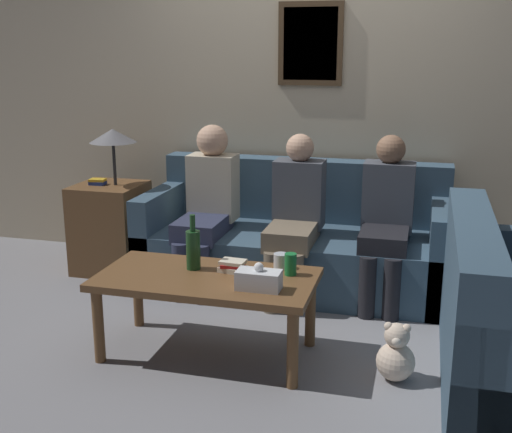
{
  "coord_description": "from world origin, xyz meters",
  "views": [
    {
      "loc": [
        0.87,
        -3.83,
        1.67
      ],
      "look_at": [
        -0.12,
        -0.11,
        0.66
      ],
      "focal_mm": 45.0,
      "sensor_mm": 36.0,
      "label": 1
    }
  ],
  "objects_px": {
    "wine_bottle": "(193,249)",
    "teddy_bear": "(396,355)",
    "drinking_glass": "(281,261)",
    "person_middle": "(295,212)",
    "person_right": "(386,215)",
    "coffee_table": "(207,286)",
    "person_left": "(208,201)",
    "couch_main": "(296,243)"
  },
  "relations": [
    {
      "from": "couch_main",
      "to": "drinking_glass",
      "type": "distance_m",
      "value": 1.05
    },
    {
      "from": "couch_main",
      "to": "person_middle",
      "type": "xyz_separation_m",
      "value": [
        0.04,
        -0.23,
        0.29
      ]
    },
    {
      "from": "person_left",
      "to": "person_middle",
      "type": "height_order",
      "value": "person_left"
    },
    {
      "from": "drinking_glass",
      "to": "person_middle",
      "type": "height_order",
      "value": "person_middle"
    },
    {
      "from": "wine_bottle",
      "to": "teddy_bear",
      "type": "relative_size",
      "value": 1.0
    },
    {
      "from": "person_middle",
      "to": "teddy_bear",
      "type": "bearing_deg",
      "value": -54.33
    },
    {
      "from": "coffee_table",
      "to": "wine_bottle",
      "type": "distance_m",
      "value": 0.23
    },
    {
      "from": "drinking_glass",
      "to": "person_middle",
      "type": "relative_size",
      "value": 0.08
    },
    {
      "from": "wine_bottle",
      "to": "person_middle",
      "type": "xyz_separation_m",
      "value": [
        0.39,
        0.92,
        0.01
      ]
    },
    {
      "from": "person_left",
      "to": "person_right",
      "type": "height_order",
      "value": "person_left"
    },
    {
      "from": "wine_bottle",
      "to": "drinking_glass",
      "type": "distance_m",
      "value": 0.5
    },
    {
      "from": "drinking_glass",
      "to": "person_middle",
      "type": "xyz_separation_m",
      "value": [
        -0.08,
        0.79,
        0.08
      ]
    },
    {
      "from": "person_right",
      "to": "teddy_bear",
      "type": "xyz_separation_m",
      "value": [
        0.15,
        -1.11,
        -0.46
      ]
    },
    {
      "from": "coffee_table",
      "to": "person_middle",
      "type": "xyz_separation_m",
      "value": [
        0.29,
        1.02,
        0.19
      ]
    },
    {
      "from": "couch_main",
      "to": "wine_bottle",
      "type": "relative_size",
      "value": 6.81
    },
    {
      "from": "wine_bottle",
      "to": "person_middle",
      "type": "bearing_deg",
      "value": 66.97
    },
    {
      "from": "couch_main",
      "to": "teddy_bear",
      "type": "height_order",
      "value": "couch_main"
    },
    {
      "from": "person_left",
      "to": "person_middle",
      "type": "relative_size",
      "value": 1.03
    },
    {
      "from": "drinking_glass",
      "to": "person_right",
      "type": "bearing_deg",
      "value": 58.34
    },
    {
      "from": "wine_bottle",
      "to": "person_middle",
      "type": "distance_m",
      "value": 1.01
    },
    {
      "from": "wine_bottle",
      "to": "drinking_glass",
      "type": "relative_size",
      "value": 3.7
    },
    {
      "from": "person_left",
      "to": "person_right",
      "type": "distance_m",
      "value": 1.25
    },
    {
      "from": "couch_main",
      "to": "person_right",
      "type": "bearing_deg",
      "value": -14.32
    },
    {
      "from": "person_middle",
      "to": "teddy_bear",
      "type": "height_order",
      "value": "person_middle"
    },
    {
      "from": "person_middle",
      "to": "teddy_bear",
      "type": "xyz_separation_m",
      "value": [
        0.75,
        -1.05,
        -0.45
      ]
    },
    {
      "from": "drinking_glass",
      "to": "person_right",
      "type": "distance_m",
      "value": 1.0
    },
    {
      "from": "couch_main",
      "to": "wine_bottle",
      "type": "height_order",
      "value": "couch_main"
    },
    {
      "from": "person_middle",
      "to": "person_right",
      "type": "relative_size",
      "value": 0.99
    },
    {
      "from": "drinking_glass",
      "to": "person_middle",
      "type": "bearing_deg",
      "value": 95.83
    },
    {
      "from": "teddy_bear",
      "to": "wine_bottle",
      "type": "bearing_deg",
      "value": 173.86
    },
    {
      "from": "person_left",
      "to": "teddy_bear",
      "type": "xyz_separation_m",
      "value": [
        1.4,
        -1.09,
        -0.48
      ]
    },
    {
      "from": "drinking_glass",
      "to": "person_middle",
      "type": "distance_m",
      "value": 0.79
    },
    {
      "from": "wine_bottle",
      "to": "couch_main",
      "type": "bearing_deg",
      "value": 73.01
    },
    {
      "from": "drinking_glass",
      "to": "person_right",
      "type": "xyz_separation_m",
      "value": [
        0.53,
        0.85,
        0.09
      ]
    },
    {
      "from": "person_left",
      "to": "person_middle",
      "type": "bearing_deg",
      "value": -3.65
    },
    {
      "from": "coffee_table",
      "to": "drinking_glass",
      "type": "distance_m",
      "value": 0.44
    },
    {
      "from": "drinking_glass",
      "to": "person_left",
      "type": "xyz_separation_m",
      "value": [
        -0.72,
        0.83,
        0.11
      ]
    },
    {
      "from": "coffee_table",
      "to": "person_right",
      "type": "bearing_deg",
      "value": 50.53
    },
    {
      "from": "drinking_glass",
      "to": "teddy_bear",
      "type": "height_order",
      "value": "drinking_glass"
    },
    {
      "from": "wine_bottle",
      "to": "person_right",
      "type": "bearing_deg",
      "value": 44.79
    },
    {
      "from": "wine_bottle",
      "to": "person_middle",
      "type": "relative_size",
      "value": 0.29
    },
    {
      "from": "drinking_glass",
      "to": "teddy_bear",
      "type": "bearing_deg",
      "value": -21.35
    }
  ]
}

